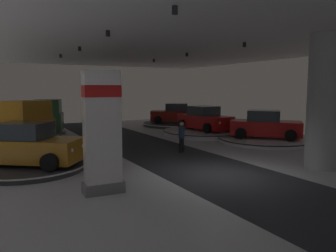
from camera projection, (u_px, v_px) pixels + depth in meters
ground at (221, 175)px, 12.60m from camera, size 24.00×44.00×0.06m
ceiling_with_spotlights at (224, 26)px, 11.97m from camera, size 24.00×44.00×0.39m
column_right at (326, 102)px, 13.38m from camera, size 1.44×1.44×5.50m
brand_sign_pylon at (102, 131)px, 10.19m from camera, size 1.30×0.71×3.83m
display_platform_deep_right at (175, 124)px, 29.25m from camera, size 5.77×5.77×0.26m
display_car_deep_right at (175, 114)px, 29.14m from camera, size 4.51×3.77×1.71m
display_platform_far_right at (205, 132)px, 23.47m from camera, size 5.94×5.94×0.33m
display_car_far_right at (204, 119)px, 23.39m from camera, size 2.53×4.36×1.71m
display_platform_deep_left at (23, 134)px, 22.80m from camera, size 5.75×5.75×0.23m
pickup_truck_deep_left at (27, 119)px, 22.75m from camera, size 5.68×3.82×2.30m
display_platform_far_left at (5, 145)px, 17.86m from camera, size 5.68×5.68×0.37m
pickup_truck_far_left at (8, 126)px, 17.60m from camera, size 4.81×5.52×2.30m
display_platform_mid_left at (29, 167)px, 13.34m from camera, size 4.62×4.62×0.23m
display_car_mid_left at (28, 146)px, 13.25m from camera, size 4.43×3.97×1.71m
display_platform_mid_right at (265, 139)px, 20.43m from camera, size 5.88×5.88×0.23m
display_car_mid_right at (265, 126)px, 20.34m from camera, size 4.18×4.30×1.71m
visitor_walking_near at (182, 135)px, 16.89m from camera, size 0.32×0.32×1.59m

